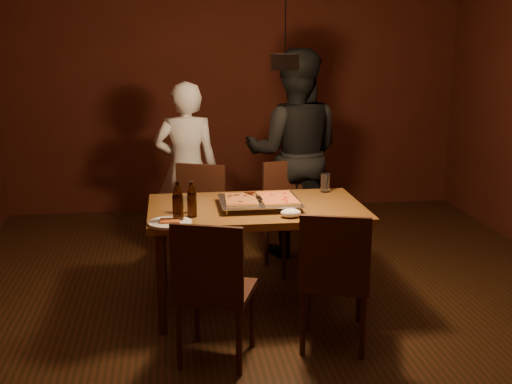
{
  "coord_description": "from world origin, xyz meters",
  "views": [
    {
      "loc": [
        -0.75,
        -4.07,
        1.9
      ],
      "look_at": [
        -0.15,
        0.24,
        0.85
      ],
      "focal_mm": 45.0,
      "sensor_mm": 36.0,
      "label": 1
    }
  ],
  "objects": [
    {
      "name": "beer_bottle_b",
      "position": [
        -0.61,
        0.02,
        0.87
      ],
      "size": [
        0.06,
        0.06,
        0.24
      ],
      "color": "black",
      "rests_on": "dining_table"
    },
    {
      "name": "chair_near_left",
      "position": [
        -0.52,
        -0.58,
        0.54
      ],
      "size": [
        0.54,
        0.54,
        0.49
      ],
      "rotation": [
        0.0,
        0.0,
        -0.34
      ],
      "color": "#38190F",
      "rests_on": "floor"
    },
    {
      "name": "diner_dark",
      "position": [
        0.34,
        1.39,
        0.91
      ],
      "size": [
        1.01,
        0.87,
        1.81
      ],
      "primitive_type": "imported",
      "rotation": [
        0.0,
        0.0,
        2.92
      ],
      "color": "black",
      "rests_on": "floor"
    },
    {
      "name": "diner_white",
      "position": [
        -0.6,
        1.53,
        0.77
      ],
      "size": [
        0.57,
        0.39,
        1.54
      ],
      "primitive_type": "imported",
      "rotation": [
        0.0,
        0.0,
        3.11
      ],
      "color": "silver",
      "rests_on": "floor"
    },
    {
      "name": "chair_near_right",
      "position": [
        0.23,
        -0.5,
        0.54
      ],
      "size": [
        0.53,
        0.53,
        0.49
      ],
      "rotation": [
        0.0,
        0.0,
        -0.3
      ],
      "color": "#38190F",
      "rests_on": "floor"
    },
    {
      "name": "water_glass_left",
      "position": [
        -0.66,
        0.13,
        0.8
      ],
      "size": [
        0.07,
        0.07,
        0.11
      ],
      "primitive_type": "cylinder",
      "color": "silver",
      "rests_on": "dining_table"
    },
    {
      "name": "room_shell",
      "position": [
        0.0,
        0.0,
        1.4
      ],
      "size": [
        6.0,
        6.0,
        6.0
      ],
      "color": "#3A1F10",
      "rests_on": "ground"
    },
    {
      "name": "spatula",
      "position": [
        -0.12,
        0.22,
        0.81
      ],
      "size": [
        0.2,
        0.25,
        0.04
      ],
      "primitive_type": null,
      "rotation": [
        0.0,
        0.0,
        0.53
      ],
      "color": "silver",
      "rests_on": "pizza_tray"
    },
    {
      "name": "pizza_tray",
      "position": [
        -0.13,
        0.22,
        0.77
      ],
      "size": [
        0.58,
        0.48,
        0.05
      ],
      "primitive_type": "cube",
      "rotation": [
        0.0,
        0.0,
        -0.06
      ],
      "color": "silver",
      "rests_on": "dining_table"
    },
    {
      "name": "pizza_cheese",
      "position": [
        -0.0,
        0.23,
        0.81
      ],
      "size": [
        0.26,
        0.4,
        0.02
      ],
      "primitive_type": "cube",
      "rotation": [
        0.0,
        0.0,
        0.03
      ],
      "color": "gold",
      "rests_on": "pizza_tray"
    },
    {
      "name": "dining_table",
      "position": [
        -0.15,
        0.24,
        0.68
      ],
      "size": [
        1.5,
        0.9,
        0.75
      ],
      "color": "brown",
      "rests_on": "floor"
    },
    {
      "name": "beer_bottle_a",
      "position": [
        -0.7,
        -0.09,
        0.88
      ],
      "size": [
        0.07,
        0.07,
        0.26
      ],
      "color": "black",
      "rests_on": "dining_table"
    },
    {
      "name": "pizza_meat",
      "position": [
        -0.26,
        0.22,
        0.81
      ],
      "size": [
        0.24,
        0.36,
        0.02
      ],
      "primitive_type": "cube",
      "rotation": [
        0.0,
        0.0,
        -0.05
      ],
      "color": "maroon",
      "rests_on": "pizza_tray"
    },
    {
      "name": "pendant_lamp",
      "position": [
        0.0,
        0.0,
        1.76
      ],
      "size": [
        0.18,
        0.18,
        1.1
      ],
      "color": "black",
      "rests_on": "ceiling"
    },
    {
      "name": "napkin",
      "position": [
        0.03,
        -0.08,
        0.78
      ],
      "size": [
        0.14,
        0.1,
        0.06
      ],
      "primitive_type": "ellipsoid",
      "color": "white",
      "rests_on": "dining_table"
    },
    {
      "name": "water_glass_right",
      "position": [
        0.43,
        0.58,
        0.82
      ],
      "size": [
        0.07,
        0.07,
        0.14
      ],
      "primitive_type": "cylinder",
      "color": "silver",
      "rests_on": "dining_table"
    },
    {
      "name": "chair_far_left",
      "position": [
        -0.54,
        0.98,
        0.54
      ],
      "size": [
        0.55,
        0.55,
        0.49
      ],
      "rotation": [
        0.0,
        0.0,
        2.73
      ],
      "color": "#38190F",
      "rests_on": "floor"
    },
    {
      "name": "chair_far_right",
      "position": [
        0.25,
        1.02,
        0.54
      ],
      "size": [
        0.51,
        0.51,
        0.49
      ],
      "rotation": [
        0.0,
        0.0,
        3.39
      ],
      "color": "#38190F",
      "rests_on": "floor"
    },
    {
      "name": "plate_slice",
      "position": [
        -0.75,
        -0.13,
        0.76
      ],
      "size": [
        0.28,
        0.28,
        0.03
      ],
      "color": "white",
      "rests_on": "dining_table"
    }
  ]
}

